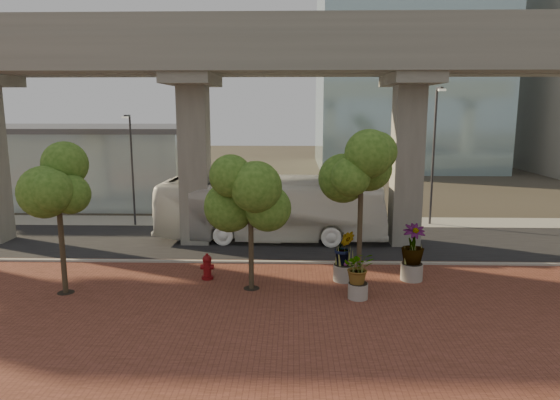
{
  "coord_description": "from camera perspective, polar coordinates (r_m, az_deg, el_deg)",
  "views": [
    {
      "loc": [
        -0.39,
        -26.15,
        7.72
      ],
      "look_at": [
        -1.11,
        0.5,
        2.83
      ],
      "focal_mm": 32.0,
      "sensor_mm": 36.0,
      "label": 1
    }
  ],
  "objects": [
    {
      "name": "asphalt_road",
      "position": [
        29.18,
        2.26,
        -4.92
      ],
      "size": [
        90.0,
        8.0,
        0.04
      ],
      "primitive_type": "cube",
      "color": "black",
      "rests_on": "ground"
    },
    {
      "name": "planter_right",
      "position": [
        23.26,
        14.94,
        -5.18
      ],
      "size": [
        2.41,
        2.41,
        2.57
      ],
      "color": "gray",
      "rests_on": "ground"
    },
    {
      "name": "planter_left",
      "position": [
        22.62,
        7.36,
        -5.72
      ],
      "size": [
        2.12,
        2.12,
        2.33
      ],
      "color": "#A29D92",
      "rests_on": "ground"
    },
    {
      "name": "streetlamp_west",
      "position": [
        34.11,
        -16.61,
        4.15
      ],
      "size": [
        0.36,
        1.06,
        7.31
      ],
      "color": "#29292E",
      "rests_on": "ground"
    },
    {
      "name": "station_pavilion",
      "position": [
        46.71,
        -23.35,
        4.0
      ],
      "size": [
        23.0,
        13.0,
        6.3
      ],
      "color": "#B0C4CA",
      "rests_on": "ground"
    },
    {
      "name": "streetlamp_east",
      "position": [
        34.4,
        17.23,
        5.84
      ],
      "size": [
        0.45,
        1.31,
        9.04
      ],
      "color": "#313036",
      "rests_on": "ground"
    },
    {
      "name": "transit_viaduct",
      "position": [
        28.15,
        2.37,
        9.49
      ],
      "size": [
        72.0,
        5.6,
        12.4
      ],
      "color": "gray",
      "rests_on": "ground"
    },
    {
      "name": "street_tree_near_west",
      "position": [
        20.89,
        -3.39,
        0.67
      ],
      "size": [
        3.83,
        3.83,
        5.91
      ],
      "color": "#4D3E2C",
      "rests_on": "ground"
    },
    {
      "name": "street_tree_far_west",
      "position": [
        22.2,
        -24.12,
        1.67
      ],
      "size": [
        3.44,
        3.44,
        6.23
      ],
      "color": "#4D3E2C",
      "rests_on": "ground"
    },
    {
      "name": "planter_front",
      "position": [
        20.7,
        8.96,
        -7.88
      ],
      "size": [
        1.82,
        1.82,
        2.01
      ],
      "color": "#AAA599",
      "rests_on": "ground"
    },
    {
      "name": "ground",
      "position": [
        27.27,
        2.31,
        -6.07
      ],
      "size": [
        160.0,
        160.0,
        0.0
      ],
      "primitive_type": "plane",
      "color": "#383228",
      "rests_on": "ground"
    },
    {
      "name": "transit_bus",
      "position": [
        29.37,
        -1.1,
        -1.1
      ],
      "size": [
        13.53,
        3.66,
        3.74
      ],
      "primitive_type": "imported",
      "rotation": [
        0.0,
        0.0,
        1.53
      ],
      "color": "silver",
      "rests_on": "ground"
    },
    {
      "name": "street_tree_near_east",
      "position": [
        21.62,
        9.3,
        3.41
      ],
      "size": [
        3.54,
        3.54,
        6.72
      ],
      "color": "#4D3E2C",
      "rests_on": "ground"
    },
    {
      "name": "fire_hydrant",
      "position": [
        23.14,
        -8.32,
        -7.56
      ],
      "size": [
        0.6,
        0.54,
        1.19
      ],
      "color": "maroon",
      "rests_on": "ground"
    },
    {
      "name": "curb_strip",
      "position": [
        25.33,
        2.37,
        -7.18
      ],
      "size": [
        70.0,
        0.25,
        0.16
      ],
      "primitive_type": "cube",
      "color": "#9F9E94",
      "rests_on": "ground"
    },
    {
      "name": "far_sidewalk",
      "position": [
        34.52,
        2.15,
        -2.5
      ],
      "size": [
        90.0,
        3.0,
        0.06
      ],
      "primitive_type": "cube",
      "color": "#9F9E94",
      "rests_on": "ground"
    },
    {
      "name": "brick_plaza",
      "position": [
        19.71,
        2.61,
        -12.58
      ],
      "size": [
        70.0,
        13.0,
        0.06
      ],
      "primitive_type": "cube",
      "color": "brown",
      "rests_on": "ground"
    }
  ]
}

